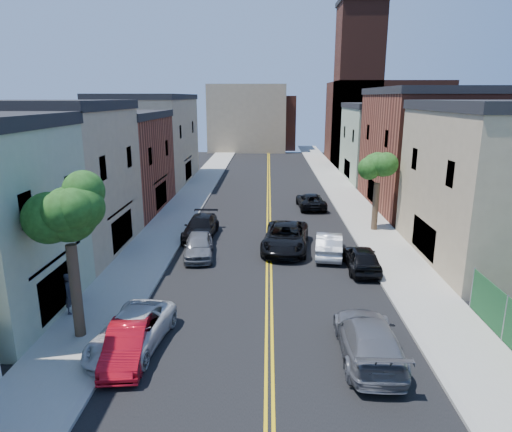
# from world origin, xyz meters

# --- Properties ---
(sidewalk_left) EXTENTS (3.20, 100.00, 0.15)m
(sidewalk_left) POSITION_xyz_m (-7.90, 40.00, 0.07)
(sidewalk_left) COLOR gray
(sidewalk_left) RESTS_ON ground
(sidewalk_right) EXTENTS (3.20, 100.00, 0.15)m
(sidewalk_right) POSITION_xyz_m (7.90, 40.00, 0.07)
(sidewalk_right) COLOR gray
(sidewalk_right) RESTS_ON ground
(curb_left) EXTENTS (0.30, 100.00, 0.15)m
(curb_left) POSITION_xyz_m (-6.15, 40.00, 0.07)
(curb_left) COLOR gray
(curb_left) RESTS_ON ground
(curb_right) EXTENTS (0.30, 100.00, 0.15)m
(curb_right) POSITION_xyz_m (6.15, 40.00, 0.07)
(curb_right) COLOR gray
(curb_right) RESTS_ON ground
(bldg_left_tan_near) EXTENTS (9.00, 10.00, 9.00)m
(bldg_left_tan_near) POSITION_xyz_m (-14.00, 25.00, 4.50)
(bldg_left_tan_near) COLOR #998466
(bldg_left_tan_near) RESTS_ON ground
(bldg_left_brick) EXTENTS (9.00, 12.00, 8.00)m
(bldg_left_brick) POSITION_xyz_m (-14.00, 36.00, 4.00)
(bldg_left_brick) COLOR brown
(bldg_left_brick) RESTS_ON ground
(bldg_left_tan_far) EXTENTS (9.00, 16.00, 9.50)m
(bldg_left_tan_far) POSITION_xyz_m (-14.00, 50.00, 4.75)
(bldg_left_tan_far) COLOR #998466
(bldg_left_tan_far) RESTS_ON ground
(bldg_right_tan) EXTENTS (9.00, 12.00, 9.00)m
(bldg_right_tan) POSITION_xyz_m (14.00, 24.00, 4.50)
(bldg_right_tan) COLOR #998466
(bldg_right_tan) RESTS_ON ground
(bldg_right_brick) EXTENTS (9.00, 14.00, 10.00)m
(bldg_right_brick) POSITION_xyz_m (14.00, 38.00, 5.00)
(bldg_right_brick) COLOR brown
(bldg_right_brick) RESTS_ON ground
(bldg_right_palegrn) EXTENTS (9.00, 12.00, 8.50)m
(bldg_right_palegrn) POSITION_xyz_m (14.00, 52.00, 4.25)
(bldg_right_palegrn) COLOR gray
(bldg_right_palegrn) RESTS_ON ground
(church) EXTENTS (16.20, 14.20, 22.60)m
(church) POSITION_xyz_m (16.33, 67.07, 7.24)
(church) COLOR #4C2319
(church) RESTS_ON ground
(backdrop_left) EXTENTS (14.00, 8.00, 12.00)m
(backdrop_left) POSITION_xyz_m (-4.00, 82.00, 6.00)
(backdrop_left) COLOR #998466
(backdrop_left) RESTS_ON ground
(backdrop_center) EXTENTS (10.00, 8.00, 10.00)m
(backdrop_center) POSITION_xyz_m (0.00, 86.00, 5.00)
(backdrop_center) COLOR brown
(backdrop_center) RESTS_ON ground
(tree_left_mid) EXTENTS (5.20, 5.20, 9.29)m
(tree_left_mid) POSITION_xyz_m (-7.88, 14.01, 6.58)
(tree_left_mid) COLOR #3E311F
(tree_left_mid) RESTS_ON sidewalk_left
(tree_right_far) EXTENTS (4.40, 4.40, 8.03)m
(tree_right_far) POSITION_xyz_m (7.92, 30.01, 5.76)
(tree_right_far) COLOR #3E311F
(tree_right_far) RESTS_ON sidewalk_right
(red_sedan) EXTENTS (1.87, 4.24, 1.35)m
(red_sedan) POSITION_xyz_m (-5.42, 12.47, 0.68)
(red_sedan) COLOR #B30B18
(red_sedan) RESTS_ON ground
(white_pickup) EXTENTS (2.91, 5.28, 1.40)m
(white_pickup) POSITION_xyz_m (-5.50, 13.32, 0.70)
(white_pickup) COLOR silver
(white_pickup) RESTS_ON ground
(grey_car_left) EXTENTS (2.21, 4.51, 1.48)m
(grey_car_left) POSITION_xyz_m (-4.41, 23.99, 0.74)
(grey_car_left) COLOR #5C5E64
(grey_car_left) RESTS_ON ground
(black_car_left) EXTENTS (2.29, 5.32, 1.53)m
(black_car_left) POSITION_xyz_m (-4.88, 28.13, 0.76)
(black_car_left) COLOR black
(black_car_left) RESTS_ON ground
(grey_car_right) EXTENTS (2.38, 5.55, 1.59)m
(grey_car_right) POSITION_xyz_m (3.81, 12.87, 0.80)
(grey_car_right) COLOR #56575D
(grey_car_right) RESTS_ON ground
(black_car_right) EXTENTS (1.78, 4.37, 1.48)m
(black_car_right) POSITION_xyz_m (5.37, 22.03, 0.74)
(black_car_right) COLOR black
(black_car_right) RESTS_ON ground
(silver_car_right) EXTENTS (2.18, 4.74, 1.50)m
(silver_car_right) POSITION_xyz_m (3.80, 24.50, 0.75)
(silver_car_right) COLOR #B6B9BF
(silver_car_right) RESTS_ON ground
(dark_car_right_far) EXTENTS (2.60, 5.08, 1.37)m
(dark_car_right_far) POSITION_xyz_m (3.80, 37.14, 0.69)
(dark_car_right_far) COLOR black
(dark_car_right_far) RESTS_ON ground
(black_suv_lane) EXTENTS (3.48, 6.43, 1.71)m
(black_suv_lane) POSITION_xyz_m (1.09, 25.56, 0.86)
(black_suv_lane) COLOR black
(black_suv_lane) RESTS_ON ground
(pedestrian_left) EXTENTS (0.55, 0.75, 1.91)m
(pedestrian_left) POSITION_xyz_m (-9.10, 15.98, 1.11)
(pedestrian_left) COLOR #28272F
(pedestrian_left) RESTS_ON sidewalk_left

